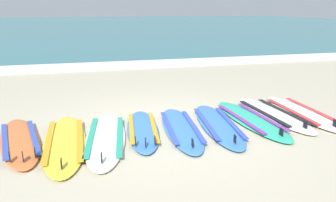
{
  "coord_description": "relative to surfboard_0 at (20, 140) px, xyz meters",
  "views": [
    {
      "loc": [
        -1.31,
        -5.07,
        1.89
      ],
      "look_at": [
        0.25,
        0.74,
        0.25
      ],
      "focal_mm": 36.71,
      "sensor_mm": 36.0,
      "label": 1
    }
  ],
  "objects": [
    {
      "name": "sea",
      "position": [
        2.18,
        35.69,
        0.01
      ],
      "size": [
        80.0,
        60.0,
        0.1
      ],
      "primitive_type": "cube",
      "color": "teal",
      "rests_on": "ground"
    },
    {
      "name": "surfboard_3",
      "position": [
        1.81,
        -0.01,
        0.0
      ],
      "size": [
        0.75,
        2.0,
        0.18
      ],
      "color": "#3875CC",
      "rests_on": "ground"
    },
    {
      "name": "wave_foam_strip",
      "position": [
        2.18,
        6.2,
        0.02
      ],
      "size": [
        80.0,
        1.02,
        0.11
      ],
      "primitive_type": "cube",
      "color": "white",
      "rests_on": "ground"
    },
    {
      "name": "surfboard_7",
      "position": [
        4.25,
        0.2,
        -0.0
      ],
      "size": [
        0.61,
        2.3,
        0.18
      ],
      "color": "white",
      "rests_on": "ground"
    },
    {
      "name": "surfboard_1",
      "position": [
        0.63,
        -0.21,
        -0.0
      ],
      "size": [
        0.62,
        2.38,
        0.18
      ],
      "color": "yellow",
      "rests_on": "ground"
    },
    {
      "name": "surfboard_8",
      "position": [
        4.8,
        0.15,
        -0.0
      ],
      "size": [
        0.68,
        2.34,
        0.18
      ],
      "color": "white",
      "rests_on": "ground"
    },
    {
      "name": "surfboard_6",
      "position": [
        3.7,
        0.02,
        -0.0
      ],
      "size": [
        0.62,
        2.31,
        0.18
      ],
      "color": "#2DB793",
      "rests_on": "ground"
    },
    {
      "name": "surfboard_2",
      "position": [
        1.21,
        -0.21,
        -0.0
      ],
      "size": [
        0.89,
        2.37,
        0.18
      ],
      "color": "white",
      "rests_on": "ground"
    },
    {
      "name": "surfboard_5",
      "position": [
        3.05,
        -0.08,
        -0.0
      ],
      "size": [
        0.86,
        2.31,
        0.18
      ],
      "color": "#3875CC",
      "rests_on": "ground"
    },
    {
      "name": "surfboard_4",
      "position": [
        2.41,
        -0.1,
        -0.0
      ],
      "size": [
        0.78,
        2.2,
        0.18
      ],
      "color": "#3875CC",
      "rests_on": "ground"
    },
    {
      "name": "surfboard_0",
      "position": [
        0.0,
        0.0,
        0.0
      ],
      "size": [
        0.92,
        2.2,
        0.18
      ],
      "color": "orange",
      "rests_on": "ground"
    },
    {
      "name": "ground_plane",
      "position": [
        2.18,
        0.04,
        -0.04
      ],
      "size": [
        80.0,
        80.0,
        0.0
      ],
      "primitive_type": "plane",
      "color": "#B7AD93"
    }
  ]
}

